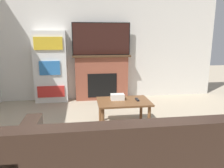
{
  "coord_description": "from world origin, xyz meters",
  "views": [
    {
      "loc": [
        -0.45,
        -1.1,
        1.48
      ],
      "look_at": [
        0.05,
        2.46,
        0.68
      ],
      "focal_mm": 35.0,
      "sensor_mm": 36.0,
      "label": 1
    }
  ],
  "objects_px": {
    "couch": "(159,166)",
    "coffee_table": "(124,104)",
    "fireplace": "(102,77)",
    "tv": "(101,39)",
    "bookshelf": "(51,67)"
  },
  "relations": [
    {
      "from": "couch",
      "to": "bookshelf",
      "type": "xyz_separation_m",
      "value": [
        -1.36,
        3.22,
        0.5
      ]
    },
    {
      "from": "tv",
      "to": "bookshelf",
      "type": "relative_size",
      "value": 0.82
    },
    {
      "from": "fireplace",
      "to": "coffee_table",
      "type": "xyz_separation_m",
      "value": [
        0.2,
        -1.62,
        -0.15
      ]
    },
    {
      "from": "tv",
      "to": "coffee_table",
      "type": "xyz_separation_m",
      "value": [
        0.2,
        -1.6,
        -1.03
      ]
    },
    {
      "from": "bookshelf",
      "to": "couch",
      "type": "bearing_deg",
      "value": -67.05
    },
    {
      "from": "fireplace",
      "to": "couch",
      "type": "xyz_separation_m",
      "value": [
        0.22,
        -3.24,
        -0.23
      ]
    },
    {
      "from": "couch",
      "to": "bookshelf",
      "type": "relative_size",
      "value": 1.61
    },
    {
      "from": "tv",
      "to": "couch",
      "type": "relative_size",
      "value": 0.51
    },
    {
      "from": "tv",
      "to": "coffee_table",
      "type": "bearing_deg",
      "value": -82.75
    },
    {
      "from": "coffee_table",
      "to": "bookshelf",
      "type": "height_order",
      "value": "bookshelf"
    },
    {
      "from": "coffee_table",
      "to": "bookshelf",
      "type": "distance_m",
      "value": 2.13
    },
    {
      "from": "tv",
      "to": "bookshelf",
      "type": "distance_m",
      "value": 1.3
    },
    {
      "from": "fireplace",
      "to": "couch",
      "type": "distance_m",
      "value": 3.26
    },
    {
      "from": "coffee_table",
      "to": "bookshelf",
      "type": "bearing_deg",
      "value": 130.17
    },
    {
      "from": "couch",
      "to": "coffee_table",
      "type": "xyz_separation_m",
      "value": [
        -0.02,
        1.62,
        0.08
      ]
    }
  ]
}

